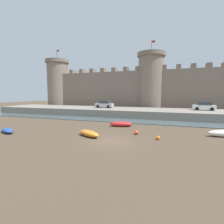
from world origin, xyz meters
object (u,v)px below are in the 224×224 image
object	(u,v)px
rowboat_near_channel_left	(7,130)
mooring_buoy_near_shore	(136,132)
car_quay_west	(204,106)
rowboat_foreground_right	(89,133)
mooring_buoy_mid_mud	(158,138)
car_quay_centre_west	(104,104)
rowboat_near_channel_right	(121,124)

from	to	relation	value
rowboat_near_channel_left	mooring_buoy_near_shore	size ratio (longest dim) A/B	6.12
rowboat_near_channel_left	mooring_buoy_near_shore	distance (m)	15.82
rowboat_near_channel_left	car_quay_west	distance (m)	33.56
rowboat_foreground_right	mooring_buoy_mid_mud	bearing A→B (deg)	8.47
rowboat_near_channel_left	mooring_buoy_mid_mud	size ratio (longest dim) A/B	7.44
car_quay_west	car_quay_centre_west	world-z (taller)	same
rowboat_foreground_right	mooring_buoy_mid_mud	distance (m)	7.53
mooring_buoy_near_shore	mooring_buoy_mid_mud	xyz separation A→B (m)	(2.58, -1.54, -0.05)
rowboat_foreground_right	mooring_buoy_near_shore	xyz separation A→B (m)	(4.87, 2.65, -0.10)
rowboat_near_channel_left	mooring_buoy_near_shore	xyz separation A→B (m)	(15.21, 4.33, -0.05)
rowboat_foreground_right	car_quay_centre_west	world-z (taller)	car_quay_centre_west
car_quay_west	mooring_buoy_near_shore	bearing A→B (deg)	-118.09
rowboat_near_channel_right	rowboat_foreground_right	bearing A→B (deg)	-104.25
rowboat_near_channel_right	mooring_buoy_mid_mud	xyz separation A→B (m)	(5.70, -5.77, -0.17)
rowboat_near_channel_left	car_quay_centre_west	distance (m)	22.15
car_quay_west	rowboat_near_channel_left	bearing A→B (deg)	-137.95
mooring_buoy_near_shore	car_quay_centre_west	bearing A→B (deg)	122.40
rowboat_near_channel_right	car_quay_west	size ratio (longest dim) A/B	0.85
car_quay_west	mooring_buoy_mid_mud	bearing A→B (deg)	-109.84
rowboat_foreground_right	mooring_buoy_near_shore	bearing A→B (deg)	28.53
mooring_buoy_near_shore	car_quay_centre_west	xyz separation A→B (m)	(-10.99, 17.32, 2.07)
rowboat_near_channel_right	mooring_buoy_mid_mud	bearing A→B (deg)	-45.36
rowboat_foreground_right	rowboat_near_channel_right	xyz separation A→B (m)	(1.75, 6.88, 0.03)
rowboat_near_channel_left	car_quay_west	size ratio (longest dim) A/B	0.76
rowboat_foreground_right	rowboat_near_channel_right	size ratio (longest dim) A/B	0.97
mooring_buoy_near_shore	car_quay_centre_west	distance (m)	20.62
rowboat_foreground_right	car_quay_west	size ratio (longest dim) A/B	0.83
rowboat_foreground_right	rowboat_near_channel_right	distance (m)	7.10
rowboat_near_channel_right	car_quay_centre_west	bearing A→B (deg)	121.02
car_quay_centre_west	car_quay_west	bearing A→B (deg)	2.16
mooring_buoy_mid_mud	car_quay_west	size ratio (longest dim) A/B	0.10
rowboat_near_channel_left	rowboat_near_channel_right	xyz separation A→B (m)	(12.09, 8.57, 0.08)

